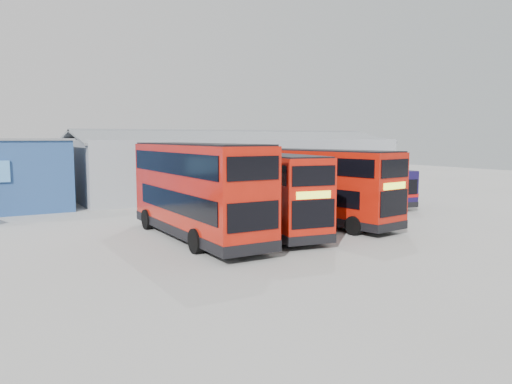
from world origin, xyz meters
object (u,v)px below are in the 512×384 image
object	(u,v)px
double_decker_left	(197,192)
double_decker_centre	(269,193)
single_decker_blue	(362,185)
double_decker_right	(321,187)
maintenance_shed	(236,165)

from	to	relation	value
double_decker_left	double_decker_centre	xyz separation A→B (m)	(4.21, -0.23, -0.29)
double_decker_left	double_decker_centre	bearing A→B (deg)	177.14
double_decker_centre	single_decker_blue	size ratio (longest dim) A/B	0.97
double_decker_left	single_decker_blue	size ratio (longest dim) A/B	1.08
double_decker_centre	double_decker_right	xyz separation A→B (m)	(4.07, 0.71, 0.08)
maintenance_shed	double_decker_centre	distance (m)	20.96
maintenance_shed	double_decker_left	world-z (taller)	maintenance_shed
double_decker_left	double_decker_centre	world-z (taller)	double_decker_left
single_decker_blue	double_decker_left	bearing A→B (deg)	29.68
maintenance_shed	double_decker_left	size ratio (longest dim) A/B	2.63
maintenance_shed	double_decker_right	world-z (taller)	maintenance_shed
double_decker_left	single_decker_blue	bearing A→B (deg)	-159.27
double_decker_left	double_decker_right	world-z (taller)	double_decker_left
maintenance_shed	double_decker_centre	world-z (taller)	maintenance_shed
double_decker_right	single_decker_blue	distance (m)	10.49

